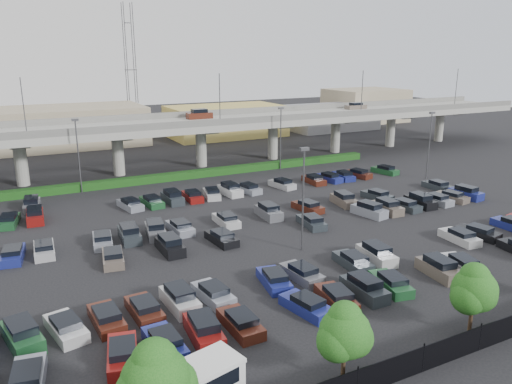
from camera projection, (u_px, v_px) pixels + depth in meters
ground at (264, 226)px, 56.22m from camera, size 280.00×280.00×0.00m
overpass at (171, 128)px, 81.65m from camera, size 150.00×13.00×15.80m
hedge at (188, 175)px, 77.47m from camera, size 66.00×1.60×1.10m
fence at (468, 342)px, 31.99m from camera, size 70.00×0.10×2.00m
tree_row at (463, 293)px, 32.88m from camera, size 65.07×3.66×5.94m
parked_cars at (274, 234)px, 52.07m from camera, size 62.91×41.64×1.67m
light_poles at (222, 172)px, 54.43m from camera, size 66.90×48.38×10.30m
distant_buildings at (184, 122)px, 113.59m from camera, size 138.00×24.00×9.00m
comm_tower at (131, 67)px, 117.13m from camera, size 2.40×2.40×30.00m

